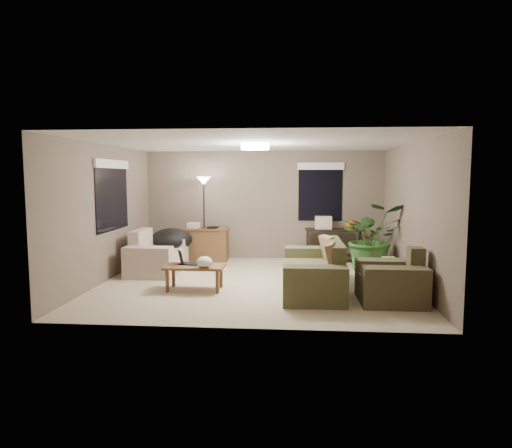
# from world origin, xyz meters

# --- Properties ---
(room_shell) EXTENTS (5.50, 5.50, 5.50)m
(room_shell) POSITION_xyz_m (0.00, 0.00, 1.25)
(room_shell) COLOR #C3B491
(room_shell) RESTS_ON ground
(main_sofa) EXTENTS (0.95, 2.20, 0.85)m
(main_sofa) POSITION_xyz_m (1.05, -0.50, 0.29)
(main_sofa) COLOR brown
(main_sofa) RESTS_ON ground
(throw_pillows) EXTENTS (0.36, 1.39, 0.47)m
(throw_pillows) POSITION_xyz_m (1.31, -0.50, 0.65)
(throw_pillows) COLOR #8C7251
(throw_pillows) RESTS_ON main_sofa
(loveseat) EXTENTS (0.90, 1.60, 0.85)m
(loveseat) POSITION_xyz_m (-2.08, 0.81, 0.30)
(loveseat) COLOR beige
(loveseat) RESTS_ON ground
(armchair) EXTENTS (0.95, 1.00, 0.85)m
(armchair) POSITION_xyz_m (2.19, -1.09, 0.30)
(armchair) COLOR #453F29
(armchair) RESTS_ON ground
(coffee_table) EXTENTS (1.00, 0.55, 0.42)m
(coffee_table) POSITION_xyz_m (-0.98, -0.60, 0.36)
(coffee_table) COLOR brown
(coffee_table) RESTS_ON ground
(laptop) EXTENTS (0.42, 0.29, 0.24)m
(laptop) POSITION_xyz_m (-1.15, -0.50, 0.48)
(laptop) COLOR black
(laptop) RESTS_ON coffee_table
(plastic_bag) EXTENTS (0.32, 0.30, 0.18)m
(plastic_bag) POSITION_xyz_m (-0.78, -0.75, 0.51)
(plastic_bag) COLOR white
(plastic_bag) RESTS_ON coffee_table
(desk) EXTENTS (1.10, 0.50, 0.75)m
(desk) POSITION_xyz_m (-1.33, 2.08, 0.38)
(desk) COLOR brown
(desk) RESTS_ON ground
(desk_papers) EXTENTS (0.72, 0.31, 0.12)m
(desk_papers) POSITION_xyz_m (-1.48, 2.07, 0.80)
(desk_papers) COLOR silver
(desk_papers) RESTS_ON desk
(console_table) EXTENTS (1.30, 0.40, 0.75)m
(console_table) POSITION_xyz_m (1.61, 2.17, 0.44)
(console_table) COLOR black
(console_table) RESTS_ON ground
(pumpkin) EXTENTS (0.29, 0.29, 0.19)m
(pumpkin) POSITION_xyz_m (1.96, 2.17, 0.84)
(pumpkin) COLOR orange
(pumpkin) RESTS_ON console_table
(cardboard_box) EXTENTS (0.38, 0.29, 0.28)m
(cardboard_box) POSITION_xyz_m (1.36, 2.17, 0.89)
(cardboard_box) COLOR beige
(cardboard_box) RESTS_ON console_table
(papasan_chair) EXTENTS (0.91, 0.91, 0.80)m
(papasan_chair) POSITION_xyz_m (-1.95, 1.57, 0.47)
(papasan_chair) COLOR black
(papasan_chair) RESTS_ON ground
(floor_lamp) EXTENTS (0.32, 0.32, 1.91)m
(floor_lamp) POSITION_xyz_m (-1.31, 1.95, 1.60)
(floor_lamp) COLOR black
(floor_lamp) RESTS_ON ground
(ceiling_fixture) EXTENTS (0.50, 0.50, 0.10)m
(ceiling_fixture) POSITION_xyz_m (0.00, 0.00, 2.44)
(ceiling_fixture) COLOR white
(ceiling_fixture) RESTS_ON room_shell
(houseplant) EXTENTS (1.26, 1.40, 1.09)m
(houseplant) POSITION_xyz_m (2.27, 1.14, 0.55)
(houseplant) COLOR #2D5923
(houseplant) RESTS_ON ground
(cat_scratching_post) EXTENTS (0.32, 0.32, 0.50)m
(cat_scratching_post) POSITION_xyz_m (2.36, 0.00, 0.21)
(cat_scratching_post) COLOR tan
(cat_scratching_post) RESTS_ON ground
(window_left) EXTENTS (0.05, 1.56, 1.33)m
(window_left) POSITION_xyz_m (-2.73, 0.30, 1.78)
(window_left) COLOR black
(window_left) RESTS_ON room_shell
(window_back) EXTENTS (1.06, 0.05, 1.33)m
(window_back) POSITION_xyz_m (1.30, 2.48, 1.79)
(window_back) COLOR black
(window_back) RESTS_ON room_shell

